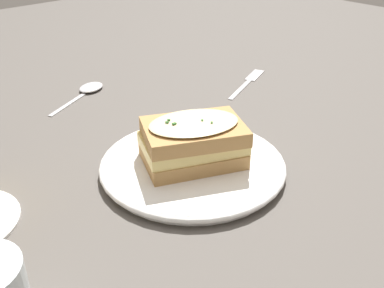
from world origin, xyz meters
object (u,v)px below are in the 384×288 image
(dinner_plate, at_px, (192,165))
(sandwich, at_px, (193,142))
(fork, at_px, (250,80))
(spoon, at_px, (89,89))

(dinner_plate, distance_m, sandwich, 0.04)
(sandwich, distance_m, fork, 0.37)
(sandwich, xyz_separation_m, fork, (0.33, 0.18, -0.05))
(spoon, bearing_deg, fork, 31.16)
(dinner_plate, bearing_deg, sandwich, -67.65)
(dinner_plate, bearing_deg, fork, 28.40)
(sandwich, height_order, fork, sandwich)
(dinner_plate, distance_m, spoon, 0.36)
(fork, bearing_deg, sandwich, -83.21)
(sandwich, relative_size, fork, 0.94)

